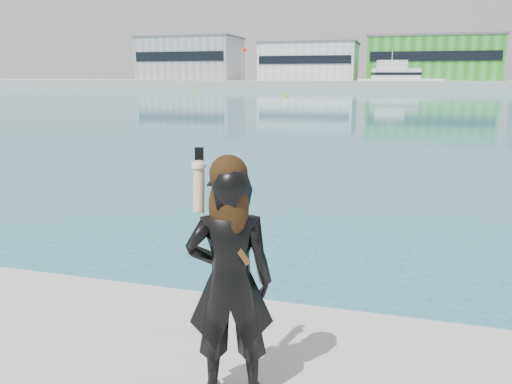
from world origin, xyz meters
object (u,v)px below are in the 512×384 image
buoy_far (195,91)px  buoy_extra (286,96)px  motor_yacht (398,79)px  woman (230,276)px

buoy_far → buoy_extra: same height
motor_yacht → woman: bearing=-105.4°
buoy_far → buoy_extra: size_ratio=1.00×
buoy_far → buoy_extra: bearing=-42.5°
motor_yacht → buoy_far: (-41.37, -20.46, -2.42)m
woman → motor_yacht: bearing=-106.8°
motor_yacht → woman: size_ratio=10.28×
motor_yacht → buoy_extra: size_ratio=38.31×
motor_yacht → buoy_extra: motor_yacht is taller
buoy_extra → woman: 76.16m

